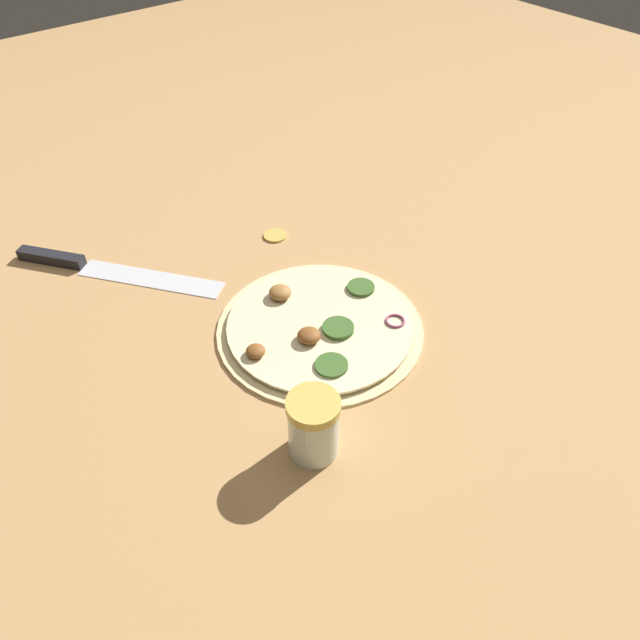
% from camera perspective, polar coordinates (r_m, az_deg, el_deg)
% --- Properties ---
extents(ground_plane, '(3.00, 3.00, 0.00)m').
position_cam_1_polar(ground_plane, '(0.89, 0.00, -0.90)').
color(ground_plane, tan).
extents(pizza, '(0.29, 0.29, 0.03)m').
position_cam_1_polar(pizza, '(0.88, -0.05, -0.58)').
color(pizza, beige).
rests_on(pizza, ground_plane).
extents(knife, '(0.23, 0.30, 0.02)m').
position_cam_1_polar(knife, '(1.06, -20.50, 4.72)').
color(knife, silver).
rests_on(knife, ground_plane).
extents(spice_jar, '(0.06, 0.06, 0.09)m').
position_cam_1_polar(spice_jar, '(0.72, -0.60, -9.70)').
color(spice_jar, silver).
rests_on(spice_jar, ground_plane).
extents(loose_cap, '(0.04, 0.04, 0.01)m').
position_cam_1_polar(loose_cap, '(1.06, -4.12, 7.79)').
color(loose_cap, gold).
rests_on(loose_cap, ground_plane).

